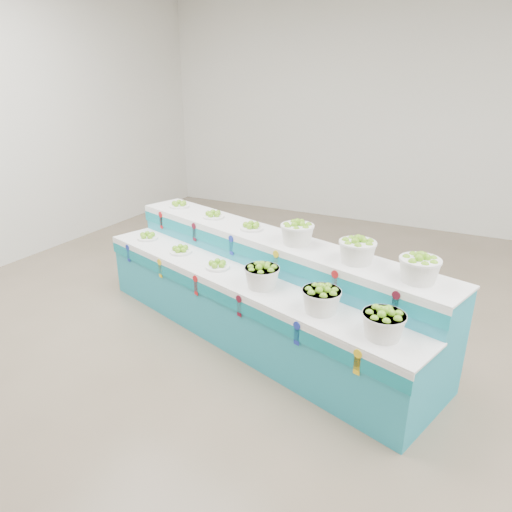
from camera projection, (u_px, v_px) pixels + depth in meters
name	position (u px, v px, depth m)	size (l,w,h in m)	color
ground	(324.00, 377.00, 4.18)	(10.00, 10.00, 0.00)	brown
back_wall	(432.00, 112.00, 7.59)	(10.00, 10.00, 0.00)	silver
display_stand	(256.00, 289.00, 4.74)	(3.96, 1.02, 1.02)	teal
plate_lower_left	(147.00, 236.00, 5.52)	(0.25, 0.25, 0.09)	white
plate_lower_mid	(180.00, 249.00, 5.09)	(0.25, 0.25, 0.09)	white
plate_lower_right	(217.00, 264.00, 4.69)	(0.25, 0.25, 0.09)	white
basket_lower_left	(262.00, 275.00, 4.25)	(0.33, 0.33, 0.23)	silver
basket_lower_mid	(321.00, 299.00, 3.80)	(0.33, 0.33, 0.23)	silver
basket_lower_right	(384.00, 323.00, 3.43)	(0.33, 0.33, 0.23)	silver
plate_upper_left	(179.00, 204.00, 5.74)	(0.25, 0.25, 0.09)	white
plate_upper_mid	(213.00, 214.00, 5.31)	(0.25, 0.25, 0.09)	white
plate_upper_right	(251.00, 226.00, 4.90)	(0.25, 0.25, 0.09)	white
basket_upper_left	(297.00, 232.00, 4.46)	(0.33, 0.33, 0.23)	silver
basket_upper_mid	(357.00, 250.00, 4.02)	(0.33, 0.33, 0.23)	silver
basket_upper_right	(419.00, 268.00, 3.64)	(0.33, 0.33, 0.23)	silver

